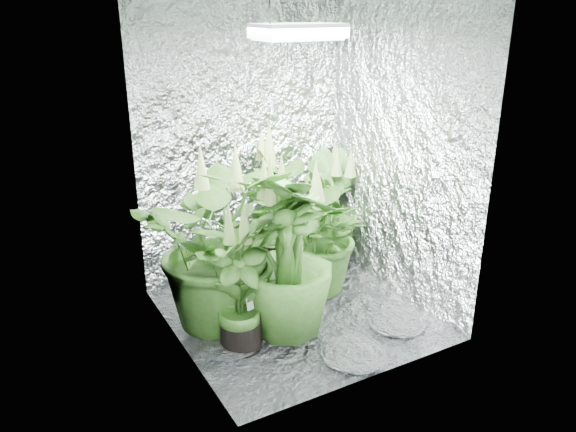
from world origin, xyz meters
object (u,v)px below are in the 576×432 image
at_px(grow_lamp, 298,31).
at_px(circulation_fan, 329,249).
at_px(plant_c, 329,211).
at_px(plant_b, 273,210).
at_px(plant_d, 287,257).
at_px(plant_e, 314,235).
at_px(plant_f, 239,287).
at_px(plant_a, 221,243).

xyz_separation_m(grow_lamp, circulation_fan, (0.62, 0.56, -1.69)).
height_order(grow_lamp, plant_c, grow_lamp).
bearing_deg(plant_b, plant_d, -112.36).
bearing_deg(plant_e, plant_d, -139.76).
bearing_deg(plant_d, grow_lamp, 45.12).
bearing_deg(plant_e, plant_f, -154.37).
bearing_deg(plant_a, plant_b, 39.46).
xyz_separation_m(plant_a, circulation_fan, (1.10, 0.45, -0.45)).
bearing_deg(plant_e, plant_c, 46.65).
relative_size(plant_f, circulation_fan, 2.86).
bearing_deg(plant_c, grow_lamp, -136.91).
xyz_separation_m(grow_lamp, plant_b, (0.16, 0.64, -1.30)).
bearing_deg(circulation_fan, plant_e, -131.67).
bearing_deg(plant_f, plant_d, 0.65).
height_order(plant_b, plant_e, plant_b).
height_order(plant_a, plant_f, plant_a).
xyz_separation_m(plant_a, plant_f, (-0.02, -0.29, -0.17)).
bearing_deg(plant_c, circulation_fan, -110.57).
bearing_deg(plant_a, plant_d, -43.07).
relative_size(plant_a, circulation_fan, 4.17).
height_order(grow_lamp, plant_a, grow_lamp).
bearing_deg(plant_f, plant_c, 34.26).
bearing_deg(plant_b, circulation_fan, -9.97).
xyz_separation_m(plant_a, plant_d, (0.31, -0.29, -0.05)).
distance_m(plant_e, plant_f, 0.82).
relative_size(grow_lamp, plant_c, 0.51).
bearing_deg(circulation_fan, plant_f, -143.47).
distance_m(plant_c, circulation_fan, 0.31).
distance_m(grow_lamp, plant_e, 1.39).
bearing_deg(grow_lamp, plant_a, 166.60).
xyz_separation_m(plant_f, circulation_fan, (1.12, 0.74, -0.28)).
bearing_deg(plant_a, plant_f, -93.50).
xyz_separation_m(plant_c, circulation_fan, (-0.01, -0.03, -0.31)).
bearing_deg(plant_f, circulation_fan, 33.38).
bearing_deg(circulation_fan, plant_d, -134.14).
bearing_deg(plant_b, plant_e, -80.32).
bearing_deg(plant_c, plant_d, -136.47).
xyz_separation_m(grow_lamp, plant_f, (-0.49, -0.18, -1.41)).
relative_size(plant_a, plant_e, 1.33).
distance_m(plant_b, plant_f, 1.05).
relative_size(plant_b, plant_c, 1.16).
bearing_deg(plant_d, circulation_fan, 42.70).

